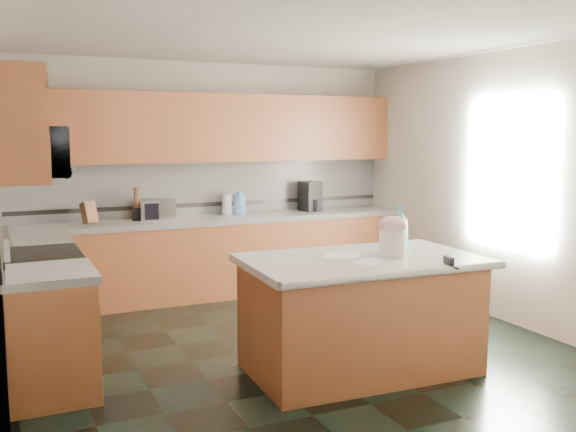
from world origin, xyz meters
TOP-DOWN VIEW (x-y plane):
  - floor at (0.00, 0.00)m, footprint 4.60×4.60m
  - ceiling at (0.00, 0.00)m, footprint 4.60×4.60m
  - wall_back at (0.00, 2.32)m, footprint 4.60×0.04m
  - wall_front at (0.00, -2.32)m, footprint 4.60×0.04m
  - wall_right at (2.32, 0.00)m, footprint 0.04×4.60m
  - back_base_cab at (0.00, 2.00)m, footprint 4.60×0.60m
  - back_countertop at (0.00, 2.00)m, footprint 4.60×0.64m
  - back_upper_cab at (0.00, 2.13)m, footprint 4.60×0.33m
  - back_backsplash at (0.00, 2.29)m, footprint 4.60×0.02m
  - back_accent_band at (0.00, 2.28)m, footprint 4.60×0.01m
  - left_base_cab_rear at (-2.00, 1.29)m, footprint 0.60×0.82m
  - left_counter_rear at (-2.00, 1.29)m, footprint 0.64×0.82m
  - left_base_cab_front at (-2.00, -0.24)m, footprint 0.60×0.72m
  - left_counter_front at (-2.00, -0.24)m, footprint 0.64×0.72m
  - left_accent_band at (-2.28, 0.55)m, footprint 0.01×2.30m
  - left_upper_cab_rear at (-2.13, 1.42)m, footprint 0.33×1.09m
  - left_upper_cab_front at (-2.13, -0.24)m, footprint 0.33×0.72m
  - range_body at (-2.00, 0.50)m, footprint 0.60×0.76m
  - range_oven_door at (-1.71, 0.50)m, footprint 0.02×0.68m
  - range_cooktop at (-2.00, 0.50)m, footprint 0.62×0.78m
  - range_handle at (-1.68, 0.50)m, footprint 0.02×0.66m
  - range_backguard at (-2.26, 0.50)m, footprint 0.06×0.76m
  - microwave at (-2.00, 0.50)m, footprint 0.50×0.73m
  - island_base at (0.27, -0.75)m, footprint 1.77×1.06m
  - island_top at (0.27, -0.75)m, footprint 1.87×1.16m
  - island_bullnose at (0.27, -1.29)m, footprint 1.83×0.14m
  - treat_jar at (0.49, -0.85)m, footprint 0.27×0.27m
  - treat_jar_lid at (0.49, -0.85)m, footprint 0.23×0.23m
  - treat_jar_knob at (0.49, -0.85)m, footprint 0.07×0.03m
  - treat_jar_knob_end_l at (0.46, -0.85)m, footprint 0.04×0.04m
  - treat_jar_knob_end_r at (0.53, -0.85)m, footprint 0.04×0.04m
  - soap_bottle_island at (0.71, -0.64)m, footprint 0.15×0.16m
  - paper_sheet_a at (0.25, -0.93)m, footprint 0.36×0.33m
  - paper_sheet_b at (0.15, -0.66)m, footprint 0.34×0.32m
  - clamp_body at (0.71, -1.27)m, footprint 0.06×0.12m
  - clamp_handle at (0.71, -1.34)m, footprint 0.02×0.08m
  - knife_block at (-1.41, 2.05)m, footprint 0.19×0.21m
  - utensil_crock at (-0.89, 2.08)m, footprint 0.12×0.12m
  - utensil_bundle at (-0.89, 2.08)m, footprint 0.07×0.07m
  - toaster_oven at (-0.67, 2.05)m, footprint 0.41×0.31m
  - toaster_oven_door at (-0.67, 1.93)m, footprint 0.34×0.01m
  - paper_towel at (0.17, 2.10)m, footprint 0.11×0.11m
  - paper_towel_base at (0.17, 2.10)m, footprint 0.17×0.17m
  - water_jug at (0.31, 2.06)m, footprint 0.15×0.15m
  - water_jug_neck at (0.31, 2.06)m, footprint 0.07×0.07m
  - coffee_maker at (1.25, 2.08)m, footprint 0.25×0.27m
  - coffee_carafe at (1.25, 2.03)m, footprint 0.15×0.15m
  - soap_bottle_back at (1.27, 2.05)m, footprint 0.15×0.15m
  - soap_back_cap at (1.27, 2.05)m, footprint 0.02×0.02m
  - window_light_proxy at (2.29, -0.20)m, footprint 0.02×1.40m

SIDE VIEW (x-z plane):
  - floor at x=0.00m, z-range 0.00..0.00m
  - range_oven_door at x=-1.71m, z-range 0.12..0.68m
  - back_base_cab at x=0.00m, z-range 0.00..0.86m
  - left_base_cab_rear at x=-2.00m, z-range 0.00..0.86m
  - left_base_cab_front at x=-2.00m, z-range 0.00..0.86m
  - island_base at x=0.27m, z-range 0.00..0.86m
  - range_body at x=-2.00m, z-range 0.00..0.88m
  - range_handle at x=-1.68m, z-range 0.77..0.79m
  - back_countertop at x=0.00m, z-range 0.86..0.92m
  - left_counter_rear at x=-2.00m, z-range 0.86..0.92m
  - left_counter_front at x=-2.00m, z-range 0.86..0.92m
  - island_top at x=0.27m, z-range 0.86..0.92m
  - island_bullnose at x=0.27m, z-range 0.86..0.92m
  - range_cooktop at x=-2.00m, z-range 0.88..0.92m
  - clamp_handle at x=0.71m, z-range 0.90..0.92m
  - paper_sheet_a at x=0.25m, z-range 0.92..0.92m
  - paper_sheet_b at x=0.15m, z-range 0.92..0.92m
  - paper_towel_base at x=0.17m, z-range 0.92..0.93m
  - clamp_body at x=0.71m, z-range 0.88..0.98m
  - utensil_crock at x=-0.89m, z-range 0.92..1.07m
  - coffee_carafe at x=1.25m, z-range 0.92..1.07m
  - range_backguard at x=-2.26m, z-range 0.93..1.11m
  - treat_jar at x=0.49m, z-range 0.92..1.14m
  - toaster_oven at x=-0.67m, z-range 0.92..1.14m
  - toaster_oven_door at x=-0.67m, z-range 0.94..1.12m
  - soap_bottle_back at x=1.27m, z-range 0.92..1.15m
  - knife_block at x=-1.41m, z-range 0.91..1.16m
  - back_accent_band at x=0.00m, z-range 1.02..1.06m
  - left_accent_band at x=-2.28m, z-range 1.02..1.06m
  - water_jug at x=0.31m, z-range 0.92..1.16m
  - paper_towel at x=0.17m, z-range 0.92..1.17m
  - coffee_maker at x=1.25m, z-range 0.92..1.28m
  - soap_bottle_island at x=0.71m, z-range 0.92..1.29m
  - soap_back_cap at x=1.27m, z-range 1.15..1.18m
  - treat_jar_lid at x=0.49m, z-range 1.10..1.24m
  - water_jug_neck at x=0.31m, z-range 1.16..1.20m
  - utensil_bundle at x=-0.89m, z-range 1.07..1.29m
  - treat_jar_knob at x=0.49m, z-range 1.21..1.24m
  - treat_jar_knob_end_l at x=0.46m, z-range 1.20..1.24m
  - treat_jar_knob_end_r at x=0.53m, z-range 1.20..1.24m
  - back_backsplash at x=0.00m, z-range 0.92..1.55m
  - wall_back at x=0.00m, z-range 0.00..2.70m
  - wall_front at x=0.00m, z-range 0.00..2.70m
  - wall_right at x=2.32m, z-range 0.00..2.70m
  - window_light_proxy at x=2.29m, z-range 0.95..2.05m
  - microwave at x=-2.00m, z-range 1.53..1.94m
  - back_upper_cab at x=0.00m, z-range 1.55..2.33m
  - left_upper_cab_rear at x=-2.13m, z-range 1.55..2.33m
  - left_upper_cab_front at x=-2.13m, z-range 1.55..2.33m
  - ceiling at x=0.00m, z-range 2.70..2.70m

